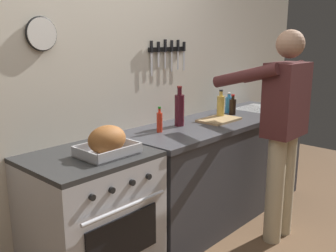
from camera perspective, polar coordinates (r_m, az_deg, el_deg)
name	(u,v)px	position (r m, az deg, el deg)	size (l,w,h in m)	color
wall_back	(80,82)	(2.73, -12.99, 6.44)	(6.00, 0.13, 2.60)	beige
counter_block	(220,166)	(3.52, 7.78, -5.97)	(2.03, 0.65, 0.90)	#38383D
stove	(91,222)	(2.57, -11.41, -13.84)	(0.76, 0.67, 0.90)	#BCBCC1
person_cook	(282,123)	(3.08, 16.70, 0.38)	(0.51, 0.63, 1.66)	#C6B793
roasting_pan	(107,142)	(2.35, -9.09, -2.33)	(0.35, 0.26, 0.19)	#B7B7BC
cutting_board	(219,120)	(3.31, 7.64, 0.95)	(0.36, 0.24, 0.02)	tan
bottle_dish_soap	(229,104)	(3.66, 9.08, 3.22)	(0.07, 0.07, 0.20)	#338CCC
bottle_wine_red	(179,109)	(3.08, 1.72, 2.52)	(0.08, 0.08, 0.32)	#47141E
bottle_soy_sauce	(233,106)	(3.59, 9.65, 2.93)	(0.06, 0.06, 0.19)	black
bottle_cooking_oil	(221,106)	(3.42, 7.88, 2.96)	(0.07, 0.07, 0.25)	gold
bottle_hot_sauce	(160,122)	(2.88, -1.28, 0.65)	(0.04, 0.04, 0.19)	red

